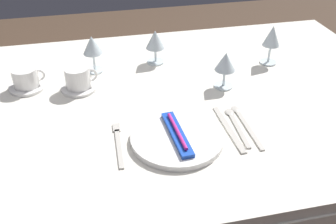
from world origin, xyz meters
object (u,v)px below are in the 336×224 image
toothbrush_package (177,133)px  coffee_cup_left (78,77)px  spoon_dessert (244,121)px  wine_glass_left (272,38)px  coffee_cup_right (26,77)px  fork_outer (118,142)px  wine_glass_centre (92,47)px  spoon_soup (235,122)px  wine_glass_right (155,41)px  dinner_knife (229,130)px  dinner_plate (177,138)px  wine_glass_far (225,63)px

toothbrush_package → coffee_cup_left: (-0.26, 0.36, 0.02)m
spoon_dessert → wine_glass_left: 0.44m
coffee_cup_right → wine_glass_left: 0.91m
fork_outer → wine_glass_centre: 0.47m
spoon_soup → wine_glass_right: size_ratio=1.54×
dinner_knife → spoon_dessert: 0.07m
coffee_cup_right → wine_glass_right: (0.48, 0.10, 0.05)m
fork_outer → wine_glass_right: bearing=67.2°
toothbrush_package → coffee_cup_right: size_ratio=1.91×
spoon_soup → wine_glass_left: (0.27, 0.35, 0.10)m
dinner_plate → wine_glass_right: 0.51m
toothbrush_package → fork_outer: (-0.17, 0.02, -0.02)m
fork_outer → spoon_soup: size_ratio=1.01×
toothbrush_package → spoon_soup: 0.20m
fork_outer → spoon_dessert: 0.39m
spoon_soup → coffee_cup_right: bearing=150.6°
coffee_cup_right → spoon_dessert: bearing=-28.3°
dinner_plate → coffee_cup_right: (-0.44, 0.40, 0.03)m
toothbrush_package → wine_glass_left: size_ratio=1.39×
spoon_dessert → wine_glass_left: (0.24, 0.36, 0.10)m
spoon_soup → wine_glass_centre: bearing=132.5°
spoon_dessert → coffee_cup_right: 0.75m
dinner_plate → wine_glass_left: wine_glass_left is taller
toothbrush_package → fork_outer: bearing=171.5°
spoon_dessert → wine_glass_centre: 0.62m
wine_glass_centre → dinner_knife: bearing=-51.7°
coffee_cup_right → wine_glass_left: (0.91, -0.00, 0.06)m
dinner_plate → fork_outer: size_ratio=1.31×
spoon_soup → wine_glass_right: wine_glass_right is taller
spoon_soup → spoon_dessert: size_ratio=0.88×
coffee_cup_left → wine_glass_centre: size_ratio=0.79×
wine_glass_right → wine_glass_centre: bearing=-174.8°
dinner_knife → wine_glass_far: 0.27m
fork_outer → spoon_soup: 0.36m
dinner_plate → coffee_cup_right: coffee_cup_right is taller
toothbrush_package → coffee_cup_right: (-0.44, 0.40, 0.02)m
fork_outer → spoon_dessert: (0.39, 0.02, -0.00)m
dinner_knife → wine_glass_centre: bearing=128.3°
fork_outer → spoon_soup: (0.36, 0.02, -0.00)m
coffee_cup_right → wine_glass_right: size_ratio=0.84×
dinner_plate → toothbrush_package: size_ratio=1.26×
spoon_soup → wine_glass_left: size_ratio=1.33×
dinner_knife → wine_glass_far: bearing=74.7°
spoon_dessert → wine_glass_centre: wine_glass_centre is taller
wine_glass_centre → wine_glass_right: size_ratio=1.07×
toothbrush_package → spoon_dessert: 0.23m
toothbrush_package → coffee_cup_left: bearing=126.6°
wine_glass_right → wine_glass_far: (0.20, -0.24, 0.00)m
spoon_soup → wine_glass_centre: 0.60m
dinner_knife → spoon_dessert: bearing=28.1°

